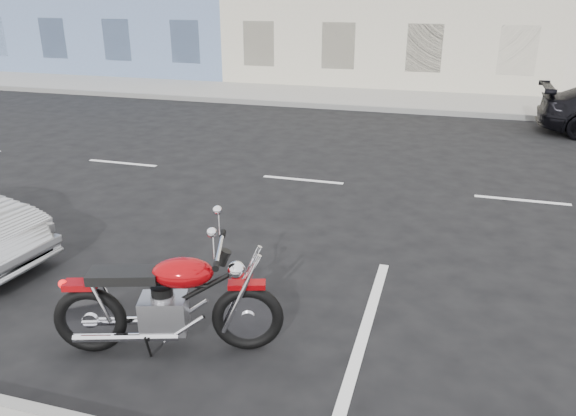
# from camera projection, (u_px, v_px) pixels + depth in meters

# --- Properties ---
(ground) EXTENTS (120.00, 120.00, 0.00)m
(ground) POSITION_uv_depth(u_px,v_px,m) (407.00, 190.00, 10.40)
(ground) COLOR black
(ground) RESTS_ON ground
(sidewalk_far) EXTENTS (80.00, 3.40, 0.15)m
(sidewalk_far) POSITION_uv_depth(u_px,v_px,m) (285.00, 94.00, 19.47)
(sidewalk_far) COLOR gray
(sidewalk_far) RESTS_ON ground
(curb_far) EXTENTS (80.00, 0.12, 0.16)m
(curb_far) POSITION_uv_depth(u_px,v_px,m) (270.00, 103.00, 17.95)
(curb_far) COLOR gray
(curb_far) RESTS_ON ground
(motorcycle) EXTENTS (2.23, 1.01, 1.16)m
(motorcycle) POSITION_uv_depth(u_px,v_px,m) (250.00, 304.00, 5.61)
(motorcycle) COLOR black
(motorcycle) RESTS_ON ground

